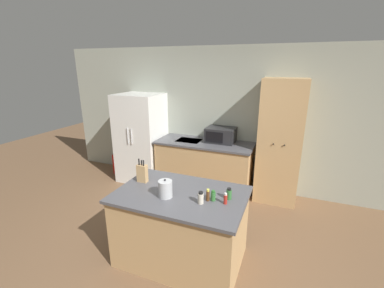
{
  "coord_description": "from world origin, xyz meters",
  "views": [
    {
      "loc": [
        1.0,
        -2.27,
        2.28
      ],
      "look_at": [
        -0.46,
        1.4,
        1.05
      ],
      "focal_mm": 24.0,
      "sensor_mm": 36.0,
      "label": 1
    }
  ],
  "objects": [
    {
      "name": "ground_plane",
      "position": [
        0.0,
        0.0,
        0.0
      ],
      "size": [
        14.0,
        14.0,
        0.0
      ],
      "primitive_type": "plane",
      "color": "brown"
    },
    {
      "name": "wall_back",
      "position": [
        0.0,
        2.33,
        1.3
      ],
      "size": [
        7.2,
        0.06,
        2.6
      ],
      "color": "#9EA393",
      "rests_on": "ground_plane"
    },
    {
      "name": "refrigerator",
      "position": [
        -1.77,
        1.93,
        0.87
      ],
      "size": [
        0.85,
        0.76,
        1.74
      ],
      "color": "white",
      "rests_on": "ground_plane"
    },
    {
      "name": "back_counter",
      "position": [
        -0.44,
        1.96,
        0.47
      ],
      "size": [
        1.76,
        0.72,
        0.93
      ],
      "color": "tan",
      "rests_on": "ground_plane"
    },
    {
      "name": "pantry_cabinet",
      "position": [
        0.84,
        2.04,
        1.04
      ],
      "size": [
        0.69,
        0.54,
        2.08
      ],
      "color": "tan",
      "rests_on": "ground_plane"
    },
    {
      "name": "kitchen_island",
      "position": [
        -0.09,
        0.11,
        0.44
      ],
      "size": [
        1.48,
        0.96,
        0.88
      ],
      "color": "tan",
      "rests_on": "ground_plane"
    },
    {
      "name": "microwave",
      "position": [
        -0.18,
        2.08,
        1.06
      ],
      "size": [
        0.51,
        0.4,
        0.26
      ],
      "color": "#232326",
      "rests_on": "back_counter"
    },
    {
      "name": "knife_block",
      "position": [
        -0.65,
        0.21,
        0.99
      ],
      "size": [
        0.12,
        0.07,
        0.3
      ],
      "color": "tan",
      "rests_on": "kitchen_island"
    },
    {
      "name": "spice_bottle_tall_dark",
      "position": [
        0.45,
        0.19,
        0.94
      ],
      "size": [
        0.06,
        0.06,
        0.13
      ],
      "color": "#337033",
      "rests_on": "kitchen_island"
    },
    {
      "name": "spice_bottle_short_red",
      "position": [
        0.3,
        0.09,
        0.93
      ],
      "size": [
        0.05,
        0.05,
        0.12
      ],
      "color": "#337033",
      "rests_on": "kitchen_island"
    },
    {
      "name": "spice_bottle_amber_oil",
      "position": [
        0.25,
        0.07,
        0.94
      ],
      "size": [
        0.04,
        0.04,
        0.14
      ],
      "color": "#563319",
      "rests_on": "kitchen_island"
    },
    {
      "name": "spice_bottle_green_herb",
      "position": [
        0.2,
        -0.01,
        0.94
      ],
      "size": [
        0.06,
        0.06,
        0.14
      ],
      "color": "beige",
      "rests_on": "kitchen_island"
    },
    {
      "name": "spice_bottle_pale_salt",
      "position": [
        0.44,
        0.07,
        0.94
      ],
      "size": [
        0.04,
        0.04,
        0.12
      ],
      "color": "#B2281E",
      "rests_on": "kitchen_island"
    },
    {
      "name": "kettle",
      "position": [
        -0.21,
        -0.03,
        0.98
      ],
      "size": [
        0.15,
        0.15,
        0.21
      ],
      "color": "#B2B5B7",
      "rests_on": "kitchen_island"
    },
    {
      "name": "fire_extinguisher",
      "position": [
        -2.46,
        1.93,
        0.22
      ],
      "size": [
        0.14,
        0.14,
        0.49
      ],
      "color": "red",
      "rests_on": "ground_plane"
    }
  ]
}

